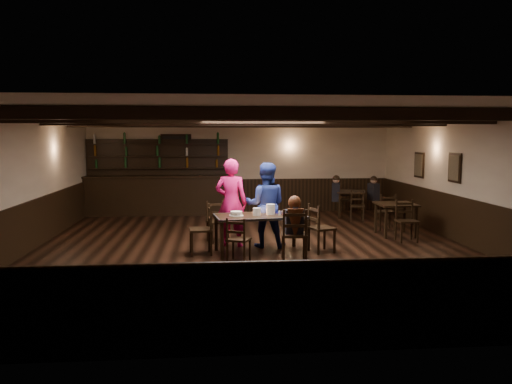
{
  "coord_description": "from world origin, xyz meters",
  "views": [
    {
      "loc": [
        -0.8,
        -9.99,
        2.29
      ],
      "look_at": [
        0.07,
        0.2,
        1.14
      ],
      "focal_mm": 35.0,
      "sensor_mm": 36.0,
      "label": 1
    }
  ],
  "objects": [
    {
      "name": "ground",
      "position": [
        0.0,
        0.0,
        0.0
      ],
      "size": [
        10.0,
        10.0,
        0.0
      ],
      "primitive_type": "plane",
      "color": "black",
      "rests_on": "ground"
    },
    {
      "name": "room_shell",
      "position": [
        0.01,
        0.04,
        1.75
      ],
      "size": [
        9.02,
        10.02,
        2.71
      ],
      "color": "beige",
      "rests_on": "ground"
    },
    {
      "name": "dining_table",
      "position": [
        0.1,
        -0.39,
        0.68
      ],
      "size": [
        1.86,
        1.11,
        0.75
      ],
      "color": "black",
      "rests_on": "ground"
    },
    {
      "name": "chair_near_left",
      "position": [
        -0.38,
        -1.12,
        0.48
      ],
      "size": [
        0.5,
        0.49,
        0.82
      ],
      "color": "black",
      "rests_on": "ground"
    },
    {
      "name": "chair_near_right",
      "position": [
        0.65,
        -1.21,
        0.58
      ],
      "size": [
        0.5,
        0.48,
        0.99
      ],
      "color": "black",
      "rests_on": "ground"
    },
    {
      "name": "chair_end_left",
      "position": [
        -0.98,
        -0.4,
        0.56
      ],
      "size": [
        0.48,
        0.5,
        0.97
      ],
      "color": "black",
      "rests_on": "ground"
    },
    {
      "name": "chair_end_right",
      "position": [
        1.24,
        -0.46,
        0.56
      ],
      "size": [
        0.54,
        0.56,
        0.96
      ],
      "color": "black",
      "rests_on": "ground"
    },
    {
      "name": "chair_far_pushed",
      "position": [
        -0.75,
        0.76,
        0.52
      ],
      "size": [
        0.52,
        0.51,
        0.89
      ],
      "color": "black",
      "rests_on": "ground"
    },
    {
      "name": "woman_pink",
      "position": [
        -0.44,
        0.26,
        0.91
      ],
      "size": [
        0.75,
        0.59,
        1.83
      ],
      "primitive_type": "imported",
      "rotation": [
        0.0,
        0.0,
        2.89
      ],
      "color": "#DE154F",
      "rests_on": "ground"
    },
    {
      "name": "man_blue",
      "position": [
        0.27,
        0.15,
        0.87
      ],
      "size": [
        0.95,
        0.8,
        1.75
      ],
      "primitive_type": "imported",
      "rotation": [
        0.0,
        0.0,
        2.97
      ],
      "color": "navy",
      "rests_on": "ground"
    },
    {
      "name": "seated_person",
      "position": [
        0.66,
        -1.14,
        0.81
      ],
      "size": [
        0.32,
        0.48,
        0.78
      ],
      "color": "black",
      "rests_on": "ground"
    },
    {
      "name": "cake",
      "position": [
        -0.37,
        -0.45,
        0.79
      ],
      "size": [
        0.28,
        0.28,
        0.09
      ],
      "color": "white",
      "rests_on": "dining_table"
    },
    {
      "name": "plate_stack_a",
      "position": [
        0.04,
        -0.43,
        0.83
      ],
      "size": [
        0.16,
        0.16,
        0.15
      ],
      "primitive_type": "cylinder",
      "color": "white",
      "rests_on": "dining_table"
    },
    {
      "name": "plate_stack_b",
      "position": [
        0.32,
        -0.33,
        0.86
      ],
      "size": [
        0.17,
        0.17,
        0.21
      ],
      "primitive_type": "cylinder",
      "color": "white",
      "rests_on": "dining_table"
    },
    {
      "name": "tea_light",
      "position": [
        0.07,
        -0.25,
        0.78
      ],
      "size": [
        0.05,
        0.05,
        0.06
      ],
      "color": "#A5A8AD",
      "rests_on": "dining_table"
    },
    {
      "name": "salt_shaker",
      "position": [
        0.48,
        -0.44,
        0.8
      ],
      "size": [
        0.04,
        0.04,
        0.09
      ],
      "primitive_type": "cylinder",
      "color": "silver",
      "rests_on": "dining_table"
    },
    {
      "name": "pepper_shaker",
      "position": [
        0.53,
        -0.43,
        0.79
      ],
      "size": [
        0.03,
        0.03,
        0.08
      ],
      "primitive_type": "cylinder",
      "color": "#A5A8AD",
      "rests_on": "dining_table"
    },
    {
      "name": "drink_glass",
      "position": [
        0.34,
        -0.28,
        0.8
      ],
      "size": [
        0.06,
        0.06,
        0.1
      ],
      "primitive_type": "cylinder",
      "color": "silver",
      "rests_on": "dining_table"
    },
    {
      "name": "menu_red",
      "position": [
        0.66,
        -0.37,
        0.75
      ],
      "size": [
        0.33,
        0.31,
        0.0
      ],
      "primitive_type": "cube",
      "rotation": [
        0.0,
        0.0,
        0.57
      ],
      "color": "maroon",
      "rests_on": "dining_table"
    },
    {
      "name": "menu_blue",
      "position": [
        0.62,
        -0.16,
        0.75
      ],
      "size": [
        0.4,
        0.34,
        0.0
      ],
      "primitive_type": "cube",
      "rotation": [
        0.0,
        0.0,
        -0.34
      ],
      "color": "#0D0D44",
      "rests_on": "dining_table"
    },
    {
      "name": "bar_counter",
      "position": [
        -2.43,
        4.72,
        0.73
      ],
      "size": [
        4.32,
        0.7,
        2.2
      ],
      "color": "black",
      "rests_on": "ground"
    },
    {
      "name": "back_table_a",
      "position": [
        3.38,
        1.07,
        0.65
      ],
      "size": [
        0.85,
        0.85,
        0.75
      ],
      "color": "black",
      "rests_on": "ground"
    },
    {
      "name": "back_table_b",
      "position": [
        3.07,
        3.71,
        0.65
      ],
      "size": [
        0.95,
        0.95,
        0.75
      ],
      "color": "black",
      "rests_on": "ground"
    },
    {
      "name": "bg_patron_left",
      "position": [
        2.63,
        3.68,
        0.83
      ],
      "size": [
        0.3,
        0.4,
        0.74
      ],
      "color": "black",
      "rests_on": "ground"
    },
    {
      "name": "bg_patron_right",
      "position": [
        3.74,
        3.79,
        0.81
      ],
      "size": [
        0.28,
        0.38,
        0.7
      ],
      "color": "black",
      "rests_on": "ground"
    }
  ]
}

